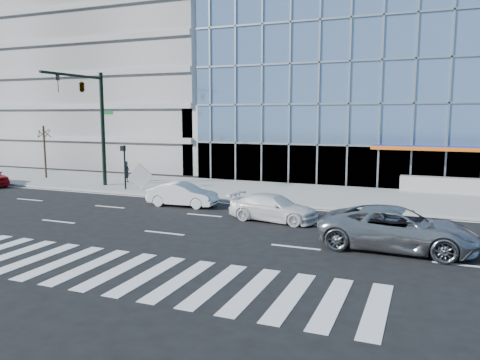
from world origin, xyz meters
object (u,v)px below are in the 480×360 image
object	(u,v)px
ped_signal_post	(124,160)
white_sedan	(183,195)
tilted_panel	(141,177)
pedestrian	(127,172)
street_tree_near	(44,133)
white_suv	(273,208)
traffic_signal	(88,101)
silver_suv	(398,229)

from	to	relation	value
ped_signal_post	white_sedan	bearing A→B (deg)	-26.80
tilted_panel	pedestrian	bearing A→B (deg)	130.24
street_tree_near	white_suv	bearing A→B (deg)	-18.70
ped_signal_post	white_sedan	world-z (taller)	ped_signal_post
street_tree_near	tilted_panel	world-z (taller)	street_tree_near
ped_signal_post	white_sedan	xyz separation A→B (m)	(6.22, -3.14, -1.47)
pedestrian	white_suv	bearing A→B (deg)	-132.79
ped_signal_post	pedestrian	bearing A→B (deg)	123.23
white_suv	tilted_panel	bearing A→B (deg)	72.35
traffic_signal	ped_signal_post	xyz separation A→B (m)	(2.50, 0.37, -4.02)
ped_signal_post	silver_suv	size ratio (longest dim) A/B	0.50
ped_signal_post	silver_suv	bearing A→B (deg)	-23.09
silver_suv	pedestrian	world-z (taller)	pedestrian
silver_suv	white_suv	distance (m)	6.70
tilted_panel	white_suv	bearing A→B (deg)	-30.99
traffic_signal	silver_suv	size ratio (longest dim) A/B	1.35
ped_signal_post	street_tree_near	world-z (taller)	street_tree_near
silver_suv	street_tree_near	bearing A→B (deg)	71.64
silver_suv	white_suv	xyz separation A→B (m)	(-6.00, 2.98, -0.17)
ped_signal_post	white_sedan	distance (m)	7.13
ped_signal_post	pedestrian	xyz separation A→B (m)	(-1.99, 3.03, -1.21)
white_suv	white_sedan	size ratio (longest dim) A/B	1.11
ped_signal_post	pedestrian	distance (m)	3.82
street_tree_near	white_sedan	xyz separation A→B (m)	(15.72, -5.70, -3.11)
street_tree_near	tilted_panel	distance (m)	11.36
white_sedan	pedestrian	bearing A→B (deg)	49.91
ped_signal_post	silver_suv	xyz separation A→B (m)	(18.22, -7.77, -1.32)
street_tree_near	white_sedan	distance (m)	17.01
white_suv	white_sedan	distance (m)	6.22
white_suv	pedestrian	distance (m)	16.22
ped_signal_post	tilted_panel	distance (m)	1.65
white_suv	white_sedan	xyz separation A→B (m)	(-6.00, 1.65, 0.01)
traffic_signal	white_sedan	bearing A→B (deg)	-17.62
traffic_signal	silver_suv	xyz separation A→B (m)	(20.72, -7.40, -5.34)
street_tree_near	silver_suv	xyz separation A→B (m)	(27.72, -10.33, -2.95)
traffic_signal	white_suv	size ratio (longest dim) A/B	1.78
white_sedan	tilted_panel	bearing A→B (deg)	54.11
street_tree_near	white_suv	distance (m)	23.15
traffic_signal	tilted_panel	bearing A→B (deg)	6.56
white_sedan	traffic_signal	bearing A→B (deg)	69.24
traffic_signal	silver_suv	distance (m)	22.64
traffic_signal	street_tree_near	distance (m)	7.96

